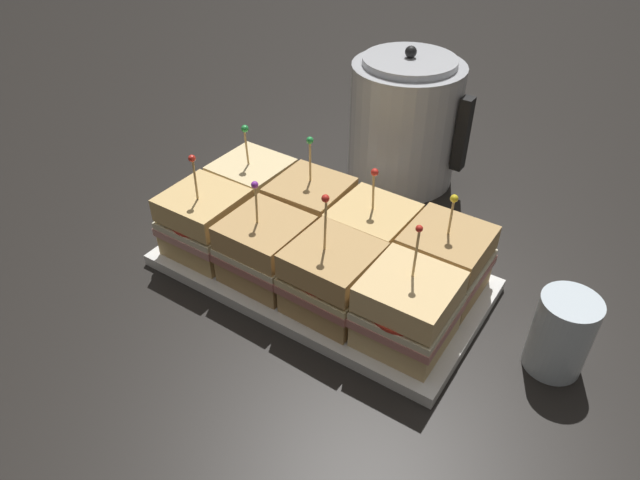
% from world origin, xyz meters
% --- Properties ---
extents(ground_plane, '(6.00, 6.00, 0.00)m').
position_xyz_m(ground_plane, '(0.00, 0.00, 0.00)').
color(ground_plane, black).
extents(serving_platter, '(0.49, 0.25, 0.02)m').
position_xyz_m(serving_platter, '(0.00, 0.00, 0.01)').
color(serving_platter, white).
rests_on(serving_platter, ground_plane).
extents(sandwich_front_far_left, '(0.11, 0.11, 0.17)m').
position_xyz_m(sandwich_front_far_left, '(-0.17, -0.06, 0.07)').
color(sandwich_front_far_left, tan).
rests_on(sandwich_front_far_left, serving_platter).
extents(sandwich_front_center_left, '(0.11, 0.11, 0.16)m').
position_xyz_m(sandwich_front_center_left, '(-0.06, -0.06, 0.07)').
color(sandwich_front_center_left, tan).
rests_on(sandwich_front_center_left, serving_platter).
extents(sandwich_front_center_right, '(0.12, 0.12, 0.18)m').
position_xyz_m(sandwich_front_center_right, '(0.06, -0.06, 0.07)').
color(sandwich_front_center_right, tan).
rests_on(sandwich_front_center_right, serving_platter).
extents(sandwich_front_far_right, '(0.11, 0.11, 0.17)m').
position_xyz_m(sandwich_front_far_right, '(0.17, -0.06, 0.07)').
color(sandwich_front_far_right, '#DBB77A').
rests_on(sandwich_front_far_right, serving_platter).
extents(sandwich_back_far_left, '(0.11, 0.11, 0.17)m').
position_xyz_m(sandwich_back_far_left, '(-0.17, 0.06, 0.07)').
color(sandwich_back_far_left, beige).
rests_on(sandwich_back_far_left, serving_platter).
extents(sandwich_back_center_left, '(0.11, 0.11, 0.17)m').
position_xyz_m(sandwich_back_center_left, '(-0.06, 0.06, 0.07)').
color(sandwich_back_center_left, tan).
rests_on(sandwich_back_center_left, serving_platter).
extents(sandwich_back_center_right, '(0.12, 0.12, 0.16)m').
position_xyz_m(sandwich_back_center_right, '(0.06, 0.06, 0.07)').
color(sandwich_back_center_right, tan).
rests_on(sandwich_back_center_right, serving_platter).
extents(sandwich_back_far_right, '(0.11, 0.11, 0.16)m').
position_xyz_m(sandwich_back_far_right, '(0.17, 0.06, 0.07)').
color(sandwich_back_far_right, tan).
rests_on(sandwich_back_far_right, serving_platter).
extents(kettle_steel, '(0.22, 0.20, 0.25)m').
position_xyz_m(kettle_steel, '(-0.03, 0.33, 0.11)').
color(kettle_steel, '#B7BABF').
rests_on(kettle_steel, ground_plane).
extents(drinking_glass, '(0.07, 0.07, 0.11)m').
position_xyz_m(drinking_glass, '(0.34, 0.02, 0.06)').
color(drinking_glass, silver).
rests_on(drinking_glass, ground_plane).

